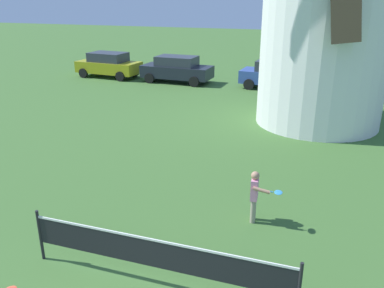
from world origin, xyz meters
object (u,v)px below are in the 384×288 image
object	(u,v)px
parked_car_black	(177,69)
tennis_net	(156,254)
player_far	(255,194)
parked_car_mustard	(109,64)
parked_car_blue	(277,74)
parked_car_green	(374,78)

from	to	relation	value
parked_car_black	tennis_net	bearing A→B (deg)	-70.42
player_far	parked_car_mustard	world-z (taller)	parked_car_mustard
tennis_net	parked_car_black	bearing A→B (deg)	109.58
parked_car_blue	parked_car_black	bearing A→B (deg)	-178.54
tennis_net	player_far	distance (m)	3.06
parked_car_blue	parked_car_green	distance (m)	5.08
parked_car_black	parked_car_blue	size ratio (longest dim) A/B	1.05
player_far	parked_car_blue	world-z (taller)	parked_car_blue
parked_car_blue	parked_car_green	xyz separation A→B (m)	(5.05, 0.51, 0.00)
parked_car_mustard	parked_car_green	size ratio (longest dim) A/B	0.93
parked_car_mustard	parked_car_blue	world-z (taller)	same
tennis_net	parked_car_black	size ratio (longest dim) A/B	1.18
parked_car_black	parked_car_mustard	bearing A→B (deg)	178.77
parked_car_mustard	parked_car_blue	size ratio (longest dim) A/B	1.03
tennis_net	parked_car_blue	xyz separation A→B (m)	(-0.15, 17.22, 0.12)
tennis_net	parked_car_green	world-z (taller)	parked_car_green
player_far	parked_car_mustard	xyz separation A→B (m)	(-12.04, 14.39, 0.09)
parked_car_blue	player_far	bearing A→B (deg)	-84.39
player_far	tennis_net	bearing A→B (deg)	-114.49
tennis_net	parked_car_black	world-z (taller)	parked_car_black
parked_car_black	parked_car_green	bearing A→B (deg)	3.44
parked_car_black	parked_car_blue	bearing A→B (deg)	1.46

